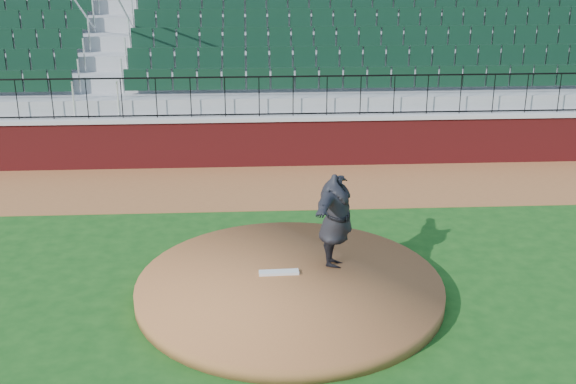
% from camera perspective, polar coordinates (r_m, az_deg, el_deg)
% --- Properties ---
extents(ground, '(90.00, 90.00, 0.00)m').
position_cam_1_polar(ground, '(12.75, 0.37, -7.85)').
color(ground, '#154313').
rests_on(ground, ground).
extents(warning_track, '(34.00, 3.20, 0.01)m').
position_cam_1_polar(warning_track, '(17.68, -0.68, 0.50)').
color(warning_track, brown).
rests_on(warning_track, ground).
extents(field_wall, '(34.00, 0.35, 1.20)m').
position_cam_1_polar(field_wall, '(19.01, -0.90, 3.83)').
color(field_wall, maroon).
rests_on(field_wall, ground).
extents(wall_cap, '(34.00, 0.45, 0.10)m').
position_cam_1_polar(wall_cap, '(18.84, -0.91, 5.72)').
color(wall_cap, '#B7B7B7').
rests_on(wall_cap, field_wall).
extents(wall_railing, '(34.00, 0.05, 1.00)m').
position_cam_1_polar(wall_railing, '(18.70, -0.92, 7.35)').
color(wall_railing, black).
rests_on(wall_railing, wall_cap).
extents(seating_stands, '(34.00, 5.10, 4.60)m').
position_cam_1_polar(seating_stands, '(21.27, -1.22, 10.34)').
color(seating_stands, gray).
rests_on(seating_stands, ground).
extents(concourse_wall, '(34.00, 0.50, 5.50)m').
position_cam_1_polar(concourse_wall, '(23.96, -1.46, 12.58)').
color(concourse_wall, maroon).
rests_on(concourse_wall, ground).
extents(pitchers_mound, '(5.19, 5.19, 0.25)m').
position_cam_1_polar(pitchers_mound, '(12.67, 0.12, -7.41)').
color(pitchers_mound, brown).
rests_on(pitchers_mound, ground).
extents(pitching_rubber, '(0.69, 0.20, 0.05)m').
position_cam_1_polar(pitching_rubber, '(12.87, -0.70, -6.20)').
color(pitching_rubber, silver).
rests_on(pitching_rubber, pitchers_mound).
extents(pitcher, '(1.14, 2.17, 1.70)m').
position_cam_1_polar(pitcher, '(12.86, 3.66, -2.21)').
color(pitcher, black).
rests_on(pitcher, pitchers_mound).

